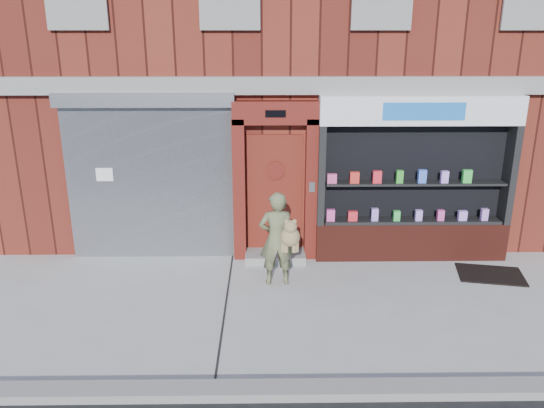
{
  "coord_description": "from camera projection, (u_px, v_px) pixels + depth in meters",
  "views": [
    {
      "loc": [
        -0.93,
        -7.31,
        4.01
      ],
      "look_at": [
        -0.82,
        1.0,
        1.32
      ],
      "focal_mm": 35.0,
      "sensor_mm": 36.0,
      "label": 1
    }
  ],
  "objects": [
    {
      "name": "red_door_bay",
      "position": [
        275.0,
        182.0,
        9.52
      ],
      "size": [
        1.52,
        0.58,
        2.9
      ],
      "color": "#58140F",
      "rests_on": "ground"
    },
    {
      "name": "pharmacy_bay",
      "position": [
        414.0,
        187.0,
        9.53
      ],
      "size": [
        3.5,
        0.41,
        3.0
      ],
      "color": "#531B13",
      "rests_on": "ground"
    },
    {
      "name": "curb",
      "position": [
        346.0,
        390.0,
        6.14
      ],
      "size": [
        60.0,
        0.3,
        0.12
      ],
      "primitive_type": "cube",
      "color": "gray",
      "rests_on": "ground"
    },
    {
      "name": "woman",
      "position": [
        278.0,
        238.0,
        8.64
      ],
      "size": [
        0.68,
        0.55,
        1.6
      ],
      "color": "#606543",
      "rests_on": "ground"
    },
    {
      "name": "building",
      "position": [
        303.0,
        33.0,
        12.68
      ],
      "size": [
        12.0,
        8.16,
        8.0
      ],
      "color": "#541A13",
      "rests_on": "ground"
    },
    {
      "name": "ground",
      "position": [
        326.0,
        304.0,
        8.2
      ],
      "size": [
        80.0,
        80.0,
        0.0
      ],
      "primitive_type": "plane",
      "color": "#9E9E99",
      "rests_on": "ground"
    },
    {
      "name": "shutter_bay",
      "position": [
        150.0,
        167.0,
        9.47
      ],
      "size": [
        3.1,
        0.3,
        3.04
      ],
      "color": "gray",
      "rests_on": "ground"
    },
    {
      "name": "doormat",
      "position": [
        490.0,
        274.0,
        9.19
      ],
      "size": [
        1.21,
        0.96,
        0.03
      ],
      "primitive_type": "cube",
      "rotation": [
        0.0,
        0.0,
        -0.2
      ],
      "color": "black",
      "rests_on": "ground"
    }
  ]
}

